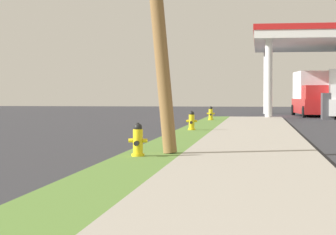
{
  "coord_description": "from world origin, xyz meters",
  "views": [
    {
      "loc": [
        3.16,
        -0.04,
        1.49
      ],
      "look_at": [
        1.05,
        14.77,
        0.95
      ],
      "focal_mm": 67.78,
      "sensor_mm": 36.0,
      "label": 1
    }
  ],
  "objects": [
    {
      "name": "fire_hydrant_third",
      "position": [
        0.6,
        24.42,
        0.45
      ],
      "size": [
        0.42,
        0.37,
        0.74
      ],
      "color": "yellow",
      "rests_on": "grass_verge"
    },
    {
      "name": "truck_red_at_forecourt",
      "position": [
        6.86,
        44.77,
        1.49
      ],
      "size": [
        2.59,
        6.54,
        3.11
      ],
      "color": "red",
      "rests_on": "ground"
    },
    {
      "name": "fire_hydrant_second",
      "position": [
        0.51,
        13.79,
        0.45
      ],
      "size": [
        0.42,
        0.38,
        0.74
      ],
      "color": "yellow",
      "rests_on": "grass_verge"
    },
    {
      "name": "fire_hydrant_fourth",
      "position": [
        0.62,
        34.27,
        0.45
      ],
      "size": [
        0.42,
        0.38,
        0.74
      ],
      "color": "yellow",
      "rests_on": "grass_verge"
    }
  ]
}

